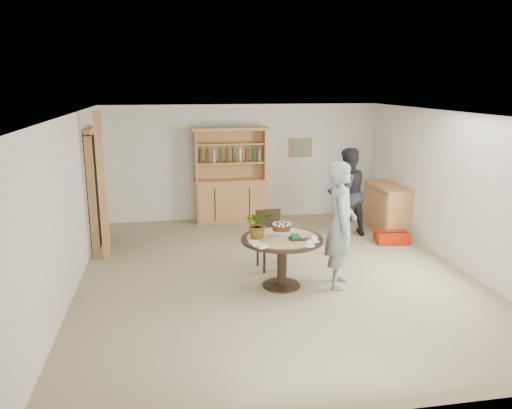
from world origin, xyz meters
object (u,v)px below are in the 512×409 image
(hutch, at_px, (231,190))
(dining_table, at_px, (282,247))
(adult_person, at_px, (347,193))
(red_suitcase, at_px, (392,238))
(dining_chair, at_px, (270,235))
(teen_boy, at_px, (341,225))
(sideboard, at_px, (386,208))

(hutch, xyz_separation_m, dining_table, (0.29, -3.72, -0.08))
(hutch, xyz_separation_m, adult_person, (2.09, -1.47, 0.18))
(red_suitcase, bearing_deg, dining_chair, -155.09)
(dining_table, height_order, red_suitcase, dining_table)
(teen_boy, bearing_deg, adult_person, -3.35)
(dining_table, relative_size, adult_person, 0.69)
(dining_table, bearing_deg, sideboard, 42.02)
(dining_table, bearing_deg, teen_boy, -6.71)
(hutch, xyz_separation_m, red_suitcase, (2.80, -2.06, -0.59))
(dining_chair, xyz_separation_m, red_suitcase, (2.52, 0.83, -0.43))
(dining_table, distance_m, teen_boy, 0.92)
(adult_person, bearing_deg, dining_chair, 19.91)
(teen_boy, bearing_deg, dining_table, 101.88)
(red_suitcase, bearing_deg, teen_boy, -126.68)
(sideboard, distance_m, dining_table, 3.71)
(sideboard, xyz_separation_m, red_suitcase, (-0.24, -0.82, -0.37))
(hutch, relative_size, teen_boy, 1.09)
(hutch, xyz_separation_m, dining_chair, (0.28, -2.89, -0.15))
(sideboard, bearing_deg, hutch, 157.79)
(dining_table, distance_m, red_suitcase, 3.05)
(sideboard, xyz_separation_m, adult_person, (-0.95, -0.23, 0.40))
(sideboard, height_order, dining_chair, dining_chair)
(adult_person, bearing_deg, dining_table, 33.11)
(sideboard, height_order, teen_boy, teen_boy)
(hutch, bearing_deg, adult_person, -35.18)
(sideboard, relative_size, dining_chair, 1.33)
(hutch, height_order, red_suitcase, hutch)
(hutch, bearing_deg, dining_table, -85.56)
(hutch, bearing_deg, red_suitcase, -36.32)
(dining_chair, bearing_deg, teen_boy, -54.00)
(hutch, height_order, dining_table, hutch)
(sideboard, relative_size, red_suitcase, 1.96)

